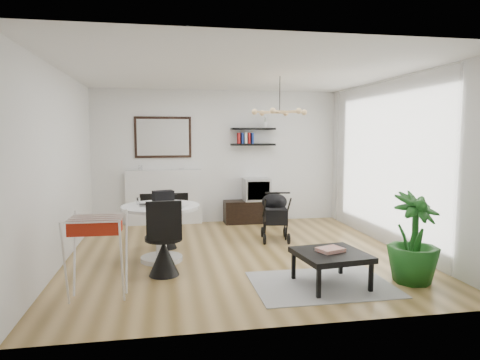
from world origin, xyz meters
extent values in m
plane|color=olive|center=(0.00, 0.00, 0.00)|extent=(5.00, 5.00, 0.00)
plane|color=white|center=(0.00, 0.00, 2.70)|extent=(5.00, 5.00, 0.00)
plane|color=white|center=(0.00, 2.50, 1.35)|extent=(5.00, 0.00, 5.00)
plane|color=white|center=(-2.50, 0.00, 1.35)|extent=(0.00, 5.00, 5.00)
plane|color=white|center=(2.50, 0.00, 1.35)|extent=(0.00, 5.00, 5.00)
cube|color=white|center=(2.40, 0.20, 1.35)|extent=(0.04, 3.60, 2.60)
cube|color=white|center=(-1.10, 2.42, 0.55)|extent=(1.50, 0.15, 1.10)
cube|color=black|center=(-1.10, 2.36, 0.48)|extent=(0.95, 0.06, 0.32)
cube|color=black|center=(-1.10, 2.48, 1.75)|extent=(1.12, 0.03, 0.82)
cube|color=white|center=(-1.10, 2.46, 1.75)|extent=(1.02, 0.01, 0.72)
cube|color=black|center=(0.71, 2.37, 1.60)|extent=(0.90, 0.25, 0.04)
cube|color=black|center=(0.71, 2.37, 1.92)|extent=(0.90, 0.25, 0.04)
cube|color=black|center=(0.71, 2.28, 0.23)|extent=(1.22, 0.43, 0.46)
cube|color=#BDBCBF|center=(0.77, 2.28, 0.69)|extent=(0.53, 0.46, 0.46)
cube|color=black|center=(0.77, 2.05, 0.69)|extent=(0.45, 0.01, 0.37)
cylinder|color=white|center=(-1.15, -0.14, 0.03)|extent=(0.59, 0.59, 0.06)
cylinder|color=white|center=(-1.15, -0.14, 0.41)|extent=(0.15, 0.15, 0.70)
cylinder|color=white|center=(-1.15, -0.14, 0.78)|extent=(1.10, 1.10, 0.04)
imported|color=black|center=(-1.27, -0.19, 0.82)|extent=(0.35, 0.24, 0.03)
cube|color=black|center=(-1.11, 0.12, 0.89)|extent=(0.33, 0.25, 0.17)
cube|color=beige|center=(-0.97, -0.27, 0.81)|extent=(0.42, 0.39, 0.01)
cylinder|color=white|center=(-1.46, 0.04, 0.85)|extent=(0.06, 0.06, 0.09)
cylinder|color=black|center=(-1.07, 0.54, 0.40)|extent=(0.40, 0.40, 0.04)
cone|color=black|center=(-1.07, 0.54, 0.19)|extent=(0.32, 0.32, 0.38)
cube|color=black|center=(-1.07, 0.72, 0.63)|extent=(0.36, 0.04, 0.40)
cylinder|color=black|center=(-1.11, -0.79, 0.48)|extent=(0.47, 0.47, 0.05)
cone|color=black|center=(-1.11, -0.79, 0.23)|extent=(0.39, 0.39, 0.45)
cube|color=black|center=(-1.10, -1.01, 0.75)|extent=(0.43, 0.06, 0.48)
cube|color=maroon|center=(-1.82, -1.46, 0.82)|extent=(0.54, 0.32, 0.14)
cube|color=black|center=(0.76, 0.75, 0.44)|extent=(0.44, 0.60, 0.25)
ellipsoid|color=black|center=(0.79, 0.91, 0.64)|extent=(0.44, 0.44, 0.31)
cylinder|color=black|center=(0.71, 0.40, 0.86)|extent=(0.40, 0.09, 0.03)
torus|color=black|center=(0.61, 1.03, 0.08)|extent=(0.07, 0.20, 0.19)
torus|color=black|center=(1.00, 0.97, 0.08)|extent=(0.07, 0.20, 0.19)
torus|color=black|center=(0.53, 0.52, 0.08)|extent=(0.07, 0.20, 0.19)
torus|color=black|center=(0.92, 0.46, 0.08)|extent=(0.07, 0.20, 0.19)
cube|color=gray|center=(0.76, -1.49, 0.01)|extent=(1.65, 1.19, 0.01)
cube|color=black|center=(0.85, -1.52, 0.38)|extent=(0.86, 0.86, 0.07)
cube|color=black|center=(0.56, -1.90, 0.18)|extent=(0.04, 0.04, 0.33)
cube|color=black|center=(1.22, -1.81, 0.18)|extent=(0.04, 0.04, 0.33)
cube|color=black|center=(0.48, -1.24, 0.18)|extent=(0.04, 0.04, 0.33)
cube|color=black|center=(1.14, -1.15, 0.18)|extent=(0.04, 0.04, 0.33)
cube|color=#D24C34|center=(0.85, -1.49, 0.43)|extent=(0.35, 0.31, 0.04)
imported|color=#195418|center=(1.88, -1.59, 0.55)|extent=(0.79, 0.79, 1.10)
camera|label=1|loc=(-1.08, -6.22, 1.79)|focal=32.00mm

